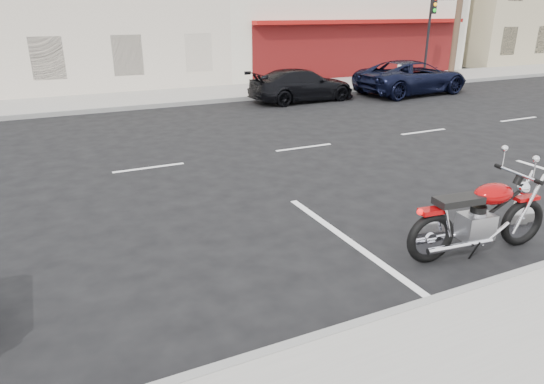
{
  "coord_description": "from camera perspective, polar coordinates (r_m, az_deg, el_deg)",
  "views": [
    {
      "loc": [
        -3.98,
        -10.6,
        3.36
      ],
      "look_at": [
        -1.06,
        -4.5,
        0.8
      ],
      "focal_mm": 32.0,
      "sensor_mm": 36.0,
      "label": 1
    }
  ],
  "objects": [
    {
      "name": "motorcycle",
      "position": [
        8.12,
        27.66,
        -2.07
      ],
      "size": [
        2.37,
        0.78,
        1.19
      ],
      "rotation": [
        0.0,
        0.0,
        -0.11
      ],
      "color": "black",
      "rests_on": "ground"
    },
    {
      "name": "ground",
      "position": [
        11.81,
        -4.76,
        4.12
      ],
      "size": [
        120.0,
        120.0,
        0.0
      ],
      "primitive_type": "plane",
      "color": "black",
      "rests_on": "ground"
    },
    {
      "name": "suv_far",
      "position": [
        21.63,
        16.14,
        12.85
      ],
      "size": [
        5.17,
        2.69,
        1.39
      ],
      "primitive_type": "imported",
      "rotation": [
        0.0,
        0.0,
        1.65
      ],
      "color": "black",
      "rests_on": "ground"
    },
    {
      "name": "sidewalk_far",
      "position": [
        19.61,
        -28.46,
        8.61
      ],
      "size": [
        80.0,
        3.4,
        0.15
      ],
      "primitive_type": "cube",
      "color": "gray",
      "rests_on": "ground"
    },
    {
      "name": "car_far",
      "position": [
        19.17,
        3.53,
        12.44
      ],
      "size": [
        4.3,
        1.88,
        1.23
      ],
      "primitive_type": "imported",
      "rotation": [
        0.0,
        0.0,
        1.61
      ],
      "color": "black",
      "rests_on": "ground"
    },
    {
      "name": "fire_hydrant",
      "position": [
        25.07,
        14.72,
        13.58
      ],
      "size": [
        0.2,
        0.2,
        0.72
      ],
      "color": "beige",
      "rests_on": "sidewalk_far"
    },
    {
      "name": "curb_far",
      "position": [
        17.94,
        -28.59,
        7.68
      ],
      "size": [
        80.0,
        0.12,
        0.16
      ],
      "primitive_type": "cube",
      "color": "gray",
      "rests_on": "ground"
    },
    {
      "name": "traffic_light",
      "position": [
        25.78,
        18.09,
        17.97
      ],
      "size": [
        0.26,
        0.3,
        3.8
      ],
      "color": "black",
      "rests_on": "sidewalk_far"
    }
  ]
}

